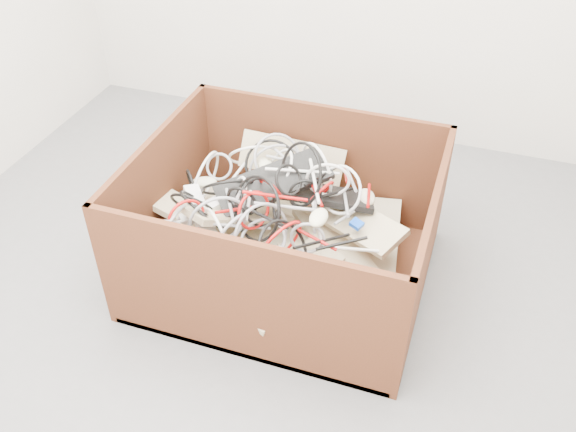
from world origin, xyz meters
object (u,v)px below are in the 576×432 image
(power_strip_right, at_px, (201,215))
(vga_plug, at_px, (357,224))
(power_strip_left, at_px, (213,205))
(cardboard_box, at_px, (283,247))

(power_strip_right, height_order, vga_plug, power_strip_right)
(power_strip_left, bearing_deg, cardboard_box, -26.69)
(vga_plug, bearing_deg, power_strip_right, -144.14)
(power_strip_left, relative_size, vga_plug, 5.95)
(power_strip_left, distance_m, power_strip_right, 0.06)
(power_strip_left, distance_m, vga_plug, 0.56)
(power_strip_right, bearing_deg, cardboard_box, 73.43)
(power_strip_right, relative_size, vga_plug, 6.76)
(cardboard_box, distance_m, vga_plug, 0.35)
(vga_plug, bearing_deg, power_strip_left, -147.65)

